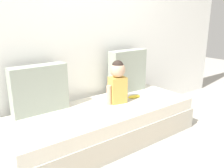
{
  "coord_description": "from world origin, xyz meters",
  "views": [
    {
      "loc": [
        -1.38,
        -1.99,
        1.37
      ],
      "look_at": [
        0.11,
        0.0,
        0.65
      ],
      "focal_mm": 37.91,
      "sensor_mm": 36.0,
      "label": 1
    }
  ],
  "objects": [
    {
      "name": "banana",
      "position": [
        0.47,
        0.03,
        0.42
      ],
      "size": [
        0.18,
        0.08,
        0.04
      ],
      "primitive_type": "ellipsoid",
      "rotation": [
        0.0,
        0.0,
        -0.24
      ],
      "color": "yellow",
      "rests_on": "couch"
    },
    {
      "name": "couch",
      "position": [
        0.0,
        0.0,
        0.2
      ],
      "size": [
        2.16,
        0.81,
        0.4
      ],
      "color": "beige",
      "rests_on": "ground"
    },
    {
      "name": "back_wall",
      "position": [
        0.0,
        0.53,
        1.29
      ],
      "size": [
        5.36,
        0.1,
        2.58
      ],
      "primitive_type": "cube",
      "color": "white",
      "rests_on": "ground"
    },
    {
      "name": "toddler",
      "position": [
        0.22,
        0.04,
        0.66
      ],
      "size": [
        0.3,
        0.18,
        0.5
      ],
      "color": "gold",
      "rests_on": "couch"
    },
    {
      "name": "throw_pillow_right",
      "position": [
        0.59,
        0.3,
        0.67
      ],
      "size": [
        0.52,
        0.16,
        0.55
      ],
      "primitive_type": "cube",
      "color": "#99A393",
      "rests_on": "couch"
    },
    {
      "name": "ground_plane",
      "position": [
        0.0,
        0.0,
        0.0
      ],
      "size": [
        12.0,
        12.0,
        0.0
      ],
      "primitive_type": "plane",
      "color": "#B2ADA3"
    },
    {
      "name": "throw_pillow_left",
      "position": [
        -0.59,
        0.3,
        0.65
      ],
      "size": [
        0.57,
        0.16,
        0.49
      ],
      "primitive_type": "cube",
      "color": "#99A393",
      "rests_on": "couch"
    }
  ]
}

